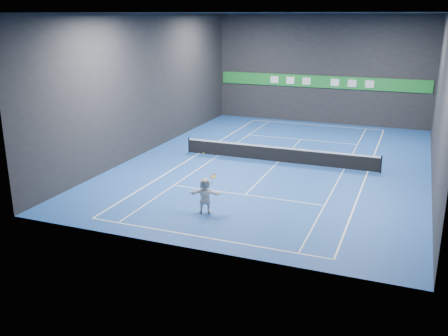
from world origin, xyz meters
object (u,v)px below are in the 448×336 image
at_px(tennis_ball, 204,153).
at_px(tennis_racket, 213,177).
at_px(tennis_net, 278,154).
at_px(player, 205,196).

distance_m(tennis_ball, tennis_racket, 1.19).
bearing_deg(tennis_net, tennis_ball, -96.20).
bearing_deg(player, tennis_ball, -38.59).
height_order(tennis_net, tennis_racket, tennis_racket).
xyz_separation_m(tennis_ball, tennis_racket, (0.44, 0.02, -1.11)).
relative_size(player, tennis_net, 0.14).
xyz_separation_m(player, tennis_ball, (-0.06, 0.02, 2.03)).
distance_m(player, tennis_net, 9.42).
relative_size(tennis_ball, tennis_net, 0.01).
xyz_separation_m(tennis_ball, tennis_net, (1.01, 9.34, -2.34)).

